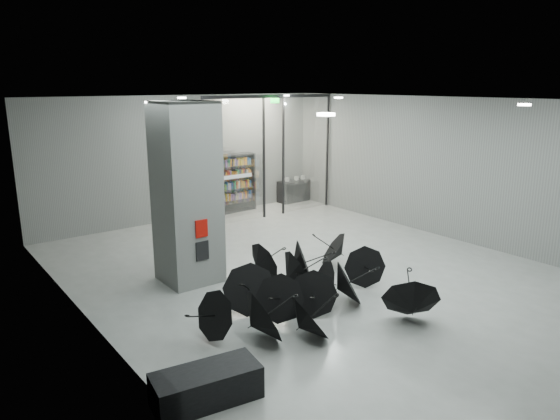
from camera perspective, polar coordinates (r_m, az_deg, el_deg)
room at (r=11.01m, az=6.03°, el=6.03°), size 14.00×14.02×4.01m
column at (r=11.35m, az=-10.42°, el=1.79°), size 1.20×1.20×4.00m
fire_cabinet at (r=10.97m, az=-8.78°, el=-2.07°), size 0.28×0.04×0.38m
info_panel at (r=11.12m, az=-8.69°, el=-4.54°), size 0.30×0.03×0.42m
exit_sign at (r=16.52m, az=-0.59°, el=12.15°), size 0.30×0.06×0.15m
glass_partition at (r=16.81m, az=-1.01°, el=6.58°), size 5.06×0.08×4.00m
bench at (r=7.61m, az=-8.24°, el=-18.89°), size 1.58×0.86×0.48m
bookshelf at (r=17.57m, az=-5.56°, el=2.96°), size 1.85×0.47×2.01m
shop_counter at (r=19.29m, az=1.64°, el=2.17°), size 1.36×0.61×0.80m
umbrella_cluster at (r=10.33m, az=3.03°, el=-9.14°), size 5.38×4.71×1.29m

